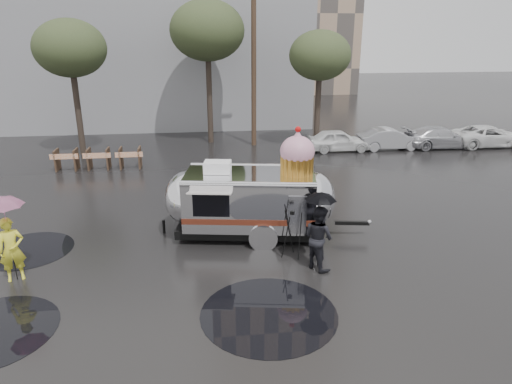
{
  "coord_description": "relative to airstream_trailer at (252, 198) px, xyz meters",
  "views": [
    {
      "loc": [
        -0.54,
        -12.15,
        6.35
      ],
      "look_at": [
        1.11,
        1.51,
        1.48
      ],
      "focal_mm": 32.0,
      "sensor_mm": 36.0,
      "label": 1
    }
  ],
  "objects": [
    {
      "name": "puddles",
      "position": [
        -3.97,
        -3.36,
        -1.29
      ],
      "size": [
        9.8,
        7.16,
        0.01
      ],
      "color": "black",
      "rests_on": "ground"
    },
    {
      "name": "tree_mid",
      "position": [
        -1.0,
        13.51,
        5.04
      ],
      "size": [
        4.2,
        4.2,
        8.03
      ],
      "color": "#382D26",
      "rests_on": "ground"
    },
    {
      "name": "umbrella_black",
      "position": [
        1.58,
        -2.41,
        0.61
      ],
      "size": [
        1.05,
        1.05,
        2.27
      ],
      "color": "black",
      "rests_on": "ground"
    },
    {
      "name": "tree_right",
      "position": [
        5.0,
        11.51,
        3.76
      ],
      "size": [
        3.36,
        3.36,
        6.42
      ],
      "color": "#382D26",
      "rests_on": "ground"
    },
    {
      "name": "utility_pole",
      "position": [
        1.5,
        12.51,
        3.32
      ],
      "size": [
        1.6,
        0.28,
        9.0
      ],
      "color": "#473323",
      "rests_on": "ground"
    },
    {
      "name": "ground",
      "position": [
        -1.0,
        -1.49,
        -1.3
      ],
      "size": [
        120.0,
        120.0,
        0.0
      ],
      "primitive_type": "plane",
      "color": "black",
      "rests_on": "ground"
    },
    {
      "name": "tripod",
      "position": [
        0.96,
        -1.69,
        -0.43
      ],
      "size": [
        0.6,
        0.56,
        1.47
      ],
      "rotation": [
        0.0,
        0.0,
        -0.43
      ],
      "color": "black",
      "rests_on": "ground"
    },
    {
      "name": "person_left",
      "position": [
        -6.66,
        -2.08,
        -0.41
      ],
      "size": [
        0.75,
        0.62,
        1.77
      ],
      "primitive_type": "imported",
      "rotation": [
        0.0,
        0.0,
        0.36
      ],
      "color": "yellow",
      "rests_on": "ground"
    },
    {
      "name": "umbrella_pink",
      "position": [
        -6.66,
        -2.08,
        0.68
      ],
      "size": [
        1.25,
        1.25,
        2.4
      ],
      "color": "pink",
      "rests_on": "ground"
    },
    {
      "name": "tree_left",
      "position": [
        -8.0,
        11.51,
        4.19
      ],
      "size": [
        3.64,
        3.64,
        6.95
      ],
      "color": "#382D26",
      "rests_on": "ground"
    },
    {
      "name": "person_right",
      "position": [
        1.58,
        -2.41,
        -0.37
      ],
      "size": [
        0.87,
        1.02,
        1.86
      ],
      "primitive_type": "imported",
      "rotation": [
        0.0,
        0.0,
        2.09
      ],
      "color": "black",
      "rests_on": "ground"
    },
    {
      "name": "barricade_row",
      "position": [
        -6.55,
        8.47,
        -0.77
      ],
      "size": [
        4.3,
        0.8,
        1.0
      ],
      "color": "#473323",
      "rests_on": "ground"
    },
    {
      "name": "airstream_trailer",
      "position": [
        0.0,
        0.0,
        0.0
      ],
      "size": [
        6.79,
        2.96,
        3.69
      ],
      "rotation": [
        0.0,
        0.0,
        -0.16
      ],
      "color": "silver",
      "rests_on": "ground"
    },
    {
      "name": "grey_building",
      "position": [
        -5.0,
        22.51,
        5.2
      ],
      "size": [
        22.0,
        12.0,
        13.0
      ],
      "primitive_type": "cube",
      "color": "slate",
      "rests_on": "ground"
    },
    {
      "name": "parked_cars",
      "position": [
        10.79,
        10.51,
        -0.58
      ],
      "size": [
        13.2,
        1.9,
        1.5
      ],
      "color": "silver",
      "rests_on": "ground"
    }
  ]
}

